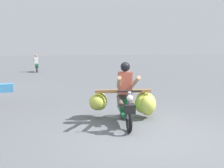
# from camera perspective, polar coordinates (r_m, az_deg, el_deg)

# --- Properties ---
(ground_plane) EXTENTS (120.00, 120.00, 0.00)m
(ground_plane) POSITION_cam_1_polar(r_m,az_deg,el_deg) (5.62, 7.75, -11.70)
(ground_plane) COLOR #56595E
(motorbike_main_loaded) EXTENTS (1.90, 1.96, 1.58)m
(motorbike_main_loaded) POSITION_cam_1_polar(r_m,az_deg,el_deg) (6.60, 4.13, -4.05)
(motorbike_main_loaded) COLOR black
(motorbike_main_loaded) RESTS_ON ground
(motorbike_distant_ahead_left) EXTENTS (0.50, 1.62, 1.40)m
(motorbike_distant_ahead_left) POSITION_cam_1_polar(r_m,az_deg,el_deg) (20.64, -17.11, 4.25)
(motorbike_distant_ahead_left) COLOR black
(motorbike_distant_ahead_left) RESTS_ON ground
(produce_crate) EXTENTS (0.56, 0.40, 0.36)m
(produce_crate) POSITION_cam_1_polar(r_m,az_deg,el_deg) (11.79, -23.30, -0.81)
(produce_crate) COLOR teal
(produce_crate) RESTS_ON ground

